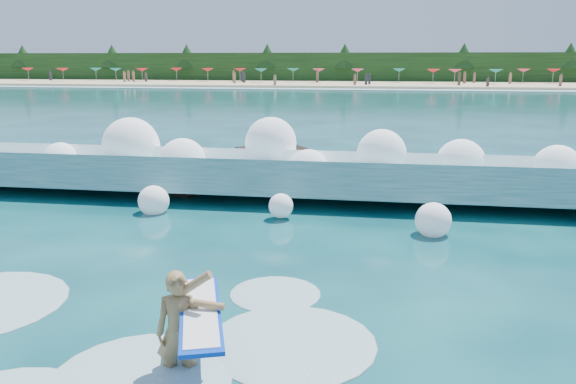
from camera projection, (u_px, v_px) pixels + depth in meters
name	position (u px, v px, depth m)	size (l,w,h in m)	color
ground	(192.00, 275.00, 10.54)	(200.00, 200.00, 0.00)	#072F3A
beach	(359.00, 84.00, 85.39)	(140.00, 20.00, 0.40)	tan
wet_band	(355.00, 89.00, 74.87)	(140.00, 5.00, 0.08)	silver
treeline	(361.00, 68.00, 94.47)	(140.00, 4.00, 5.00)	black
breaking_wave	(289.00, 176.00, 16.51)	(19.91, 3.03, 1.72)	teal
rock_cluster	(178.00, 171.00, 18.09)	(8.34, 3.40, 1.40)	black
surfer_with_board	(184.00, 327.00, 7.21)	(1.21, 2.84, 1.62)	#9A7448
wave_spray	(275.00, 158.00, 16.43)	(15.73, 4.94, 2.37)	white
surf_foam	(109.00, 344.00, 8.00)	(9.01, 5.92, 0.14)	silver
beach_umbrellas	(358.00, 70.00, 86.67)	(113.78, 6.91, 0.50)	red
beachgoers	(303.00, 79.00, 83.75)	(104.20, 14.05, 1.92)	#3F332D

